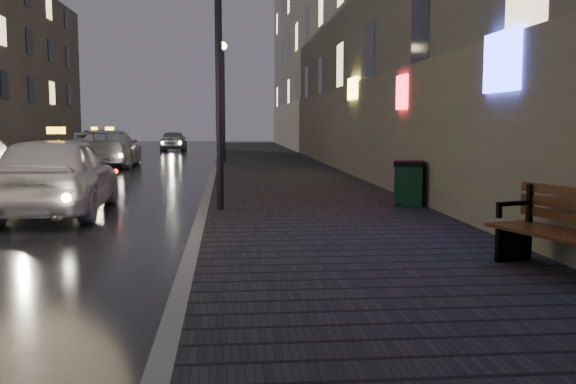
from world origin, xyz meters
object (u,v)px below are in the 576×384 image
lamp_far (223,86)px  car_far (174,141)px  taxi_near (58,174)px  bench (569,231)px  taxi_mid (110,148)px  taxi_far (95,143)px  lamp_near (219,41)px  trash_bin (409,183)px

lamp_far → car_far: 15.10m
lamp_far → taxi_near: (-3.35, -15.28, -2.66)m
bench → car_far: bearing=84.7°
taxi_near → lamp_far: bearing=-104.2°
bench → car_far: size_ratio=0.51×
bench → taxi_near: bearing=121.2°
taxi_mid → taxi_near: bearing=94.6°
taxi_mid → taxi_far: 9.95m
bench → taxi_mid: taxi_mid is taller
bench → taxi_far: (-11.48, 30.84, 0.11)m
lamp_near → trash_bin: lamp_near is taller
lamp_far → taxi_far: (-7.43, 8.91, -2.74)m
lamp_near → car_far: lamp_near is taller
bench → taxi_far: taxi_far is taller
bench → taxi_mid: bearing=95.9°
lamp_near → trash_bin: size_ratio=5.60×
lamp_far → trash_bin: 16.49m
lamp_far → taxi_far: bearing=129.8°
lamp_near → taxi_near: size_ratio=1.08×
taxi_near → car_far: bearing=-91.7°
taxi_mid → car_far: (1.46, 15.15, -0.11)m
trash_bin → taxi_far: bearing=133.1°
taxi_far → taxi_near: bearing=-81.9°
trash_bin → lamp_far: bearing=122.4°
taxi_near → taxi_mid: bearing=-85.9°
taxi_mid → car_far: taxi_mid is taller
trash_bin → car_far: bearing=122.0°
lamp_far → trash_bin: size_ratio=5.60×
taxi_mid → taxi_far: (-2.56, 9.62, -0.03)m
taxi_far → car_far: (4.02, 5.54, -0.07)m
taxi_near → lamp_near: bearing=166.1°
car_far → trash_bin: bearing=103.9°
bench → trash_bin: size_ratio=2.17×
taxi_far → car_far: size_ratio=1.36×
bench → taxi_far: 32.91m
bench → car_far: 37.13m
lamp_near → bench: bearing=-55.7°
trash_bin → taxi_mid: bearing=138.7°
taxi_far → car_far: 6.84m
trash_bin → taxi_near: bearing=-165.3°
lamp_far → trash_bin: (3.95, -15.75, -2.86)m
car_far → taxi_near: bearing=90.4°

